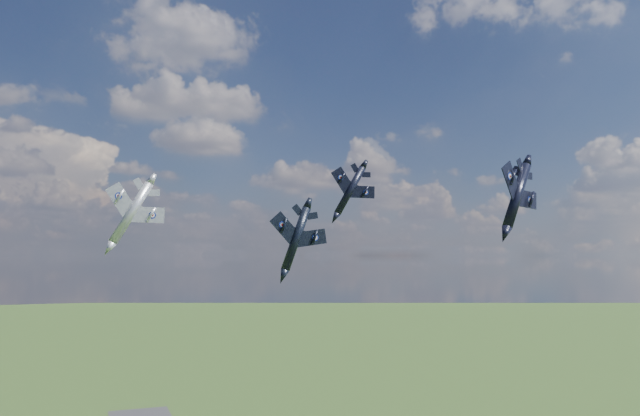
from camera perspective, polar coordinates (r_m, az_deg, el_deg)
name	(u,v)px	position (r m, az deg, el deg)	size (l,w,h in m)	color
jet_lead_navy	(296,239)	(87.41, -2.20, -2.81)	(9.14, 12.75, 2.64)	black
jet_right_navy	(517,196)	(81.18, 17.56, 1.07)	(9.31, 12.99, 2.69)	black
jet_high_navy	(350,190)	(121.58, 2.77, 1.62)	(10.29, 14.34, 2.97)	black
jet_left_silver	(131,213)	(92.98, -16.88, -0.41)	(9.71, 13.54, 2.80)	#9A9BA4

